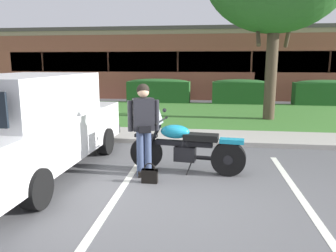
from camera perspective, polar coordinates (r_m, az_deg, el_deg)
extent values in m
plane|color=#565659|center=(5.36, 4.01, -11.97)|extent=(140.00, 140.00, 0.00)
cube|color=#ADA89E|center=(8.51, 5.55, -2.83)|extent=(60.00, 0.20, 0.12)
cube|color=#ADA89E|center=(9.34, 5.77, -1.71)|extent=(60.00, 1.50, 0.08)
cube|color=#3D752D|center=(13.41, 6.45, 2.11)|extent=(60.00, 6.77, 0.06)
cube|color=silver|center=(5.73, -7.86, -10.45)|extent=(0.22, 4.40, 0.01)
cube|color=silver|center=(5.70, 21.80, -11.26)|extent=(0.22, 4.40, 0.01)
cylinder|color=black|center=(6.58, -3.74, -4.62)|extent=(0.65, 0.17, 0.64)
cylinder|color=black|center=(6.58, -3.74, -4.62)|extent=(0.19, 0.14, 0.18)
cylinder|color=black|center=(6.28, 10.33, -5.54)|extent=(0.66, 0.25, 0.64)
cylinder|color=black|center=(6.28, 10.33, -5.54)|extent=(0.20, 0.22, 0.18)
cube|color=black|center=(6.49, -3.78, -1.64)|extent=(0.45, 0.19, 0.06)
cube|color=teal|center=(6.19, 10.90, -2.55)|extent=(0.46, 0.25, 0.08)
cylinder|color=black|center=(6.39, -2.84, -2.49)|extent=(0.31, 0.08, 0.58)
cylinder|color=black|center=(6.54, -2.42, -2.17)|extent=(0.31, 0.08, 0.58)
sphere|color=black|center=(6.40, -2.34, -0.09)|extent=(0.17, 0.17, 0.17)
cylinder|color=black|center=(6.34, -1.14, 0.91)|extent=(0.12, 0.72, 0.03)
cylinder|color=black|center=(6.00, -2.07, 0.32)|extent=(0.06, 0.10, 0.04)
cylinder|color=black|center=(6.68, -0.31, 1.43)|extent=(0.06, 0.10, 0.04)
sphere|color=black|center=(6.04, -2.10, 1.93)|extent=(0.08, 0.08, 0.08)
sphere|color=black|center=(6.61, -0.61, 2.73)|extent=(0.08, 0.08, 0.08)
cube|color=#B2BCC6|center=(6.35, -1.84, 1.83)|extent=(0.18, 0.37, 0.35)
cube|color=black|center=(6.33, 2.70, -2.99)|extent=(1.10, 0.23, 0.10)
ellipsoid|color=teal|center=(6.31, 1.21, -0.96)|extent=(0.59, 0.38, 0.26)
cube|color=black|center=(6.24, 5.68, -1.91)|extent=(0.67, 0.35, 0.12)
cube|color=black|center=(6.37, 2.95, -4.75)|extent=(0.43, 0.28, 0.28)
cylinder|color=black|center=(6.34, 2.66, -3.34)|extent=(0.19, 0.14, 0.21)
cylinder|color=black|center=(6.32, 3.27, -3.38)|extent=(0.19, 0.14, 0.21)
cylinder|color=black|center=(6.47, 6.42, -5.48)|extent=(0.61, 0.15, 0.08)
cylinder|color=black|center=(6.45, 8.19, -5.58)|extent=(0.61, 0.15, 0.08)
cylinder|color=black|center=(6.26, 3.72, -7.06)|extent=(0.13, 0.11, 0.30)
cube|color=black|center=(6.27, -3.42, -8.00)|extent=(0.18, 0.26, 0.10)
cube|color=black|center=(6.25, -4.71, -8.07)|extent=(0.18, 0.26, 0.10)
cylinder|color=#3D4C70|center=(6.17, -3.49, -4.61)|extent=(0.14, 0.14, 0.86)
cylinder|color=#3D4C70|center=(6.16, -4.79, -4.67)|extent=(0.14, 0.14, 0.86)
cube|color=#232328|center=(6.01, -4.23, 1.99)|extent=(0.43, 0.33, 0.58)
cube|color=#232328|center=(5.97, -4.27, 4.55)|extent=(0.35, 0.29, 0.06)
sphere|color=tan|center=(5.96, -4.29, 5.88)|extent=(0.21, 0.21, 0.21)
sphere|color=black|center=(5.97, -4.31, 6.18)|extent=(0.23, 0.23, 0.23)
cube|color=black|center=(5.93, -4.04, -0.59)|extent=(0.24, 0.17, 0.12)
cylinder|color=#232328|center=(6.05, -1.97, 1.87)|extent=(0.09, 0.09, 0.56)
cylinder|color=#232328|center=(5.99, -6.51, 1.72)|extent=(0.09, 0.09, 0.56)
cube|color=black|center=(5.88, -3.17, -8.59)|extent=(0.28, 0.12, 0.24)
cube|color=black|center=(5.84, -3.19, -7.68)|extent=(0.28, 0.13, 0.04)
torus|color=black|center=(5.83, -3.18, -7.29)|extent=(0.20, 0.02, 0.20)
cube|color=white|center=(6.73, -22.25, -1.75)|extent=(1.98, 4.73, 0.80)
cube|color=white|center=(6.48, -23.44, 4.71)|extent=(1.76, 2.94, 0.76)
cube|color=black|center=(6.08, -16.74, 4.79)|extent=(0.09, 2.73, 0.55)
cube|color=black|center=(7.55, -18.45, 5.53)|extent=(1.56, 0.26, 0.51)
cube|color=black|center=(8.87, -14.21, -0.31)|extent=(1.90, 0.13, 0.20)
cylinder|color=black|center=(8.48, -22.19, -2.00)|extent=(0.25, 0.60, 0.60)
cylinder|color=black|center=(7.72, -10.77, -2.59)|extent=(0.25, 0.60, 0.60)
cylinder|color=black|center=(5.19, -21.72, -9.97)|extent=(0.25, 0.60, 0.60)
cylinder|color=#4C3D2D|center=(12.33, 17.25, 8.43)|extent=(0.40, 0.40, 3.27)
cylinder|color=#4C3D2D|center=(12.48, 20.24, 15.98)|extent=(0.14, 1.19, 1.47)
cylinder|color=#4C3D2D|center=(12.31, 15.14, 16.11)|extent=(0.14, 1.18, 1.37)
cube|color=#235623|center=(16.96, -1.60, 5.81)|extent=(3.15, 0.90, 1.10)
ellipsoid|color=#235623|center=(16.92, -1.61, 7.66)|extent=(2.99, 0.84, 0.28)
cube|color=#235623|center=(16.78, 12.17, 5.51)|extent=(2.66, 0.90, 1.10)
ellipsoid|color=#235623|center=(16.74, 12.25, 7.38)|extent=(2.53, 0.84, 0.28)
cube|color=#235623|center=(17.55, 25.45, 4.92)|extent=(2.94, 0.90, 1.10)
ellipsoid|color=#235623|center=(17.51, 25.60, 6.71)|extent=(2.80, 0.84, 0.28)
cube|color=#93513D|center=(22.68, 2.89, 10.50)|extent=(23.05, 8.68, 3.78)
cube|color=#998466|center=(18.47, 1.73, 15.88)|extent=(23.05, 0.10, 0.24)
cube|color=#4C4742|center=(22.75, 2.94, 15.51)|extent=(23.28, 8.76, 0.20)
cube|color=#1E282D|center=(18.39, 1.69, 10.98)|extent=(19.59, 0.06, 1.10)
cube|color=#93513D|center=(20.74, -20.75, 10.29)|extent=(0.08, 0.04, 1.20)
cube|color=#93513D|center=(19.20, -10.23, 10.81)|extent=(0.08, 0.04, 1.20)
cube|color=#93513D|center=(18.38, 1.69, 10.98)|extent=(0.08, 0.04, 1.20)
cube|color=#93513D|center=(18.37, 14.15, 10.65)|extent=(0.08, 0.04, 1.20)
cube|color=#93513D|center=(19.19, 26.03, 9.89)|extent=(0.08, 0.04, 1.20)
cube|color=#473323|center=(18.51, 16.13, 7.37)|extent=(1.00, 0.08, 2.10)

